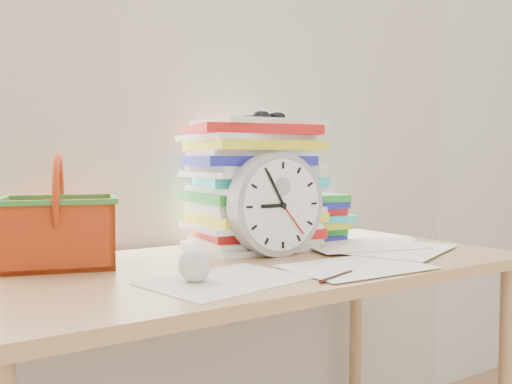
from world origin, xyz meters
TOP-DOWN VIEW (x-y plane):
  - curtain at (0.00, 1.98)m, footprint 2.40×0.01m
  - desk at (0.00, 1.60)m, footprint 1.40×0.70m
  - paper_stack at (0.13, 1.79)m, footprint 0.40×0.35m
  - clock at (0.10, 1.63)m, footprint 0.28×0.06m
  - sunglasses at (0.18, 1.79)m, footprint 0.16×0.14m
  - book_stack at (0.34, 1.79)m, footprint 0.28×0.22m
  - basket at (-0.43, 1.80)m, footprint 0.32×0.28m
  - crumpled_ball at (-0.24, 1.46)m, footprint 0.07×0.07m
  - pen at (0.04, 1.32)m, footprint 0.13×0.05m
  - scattered_papers at (0.00, 1.60)m, footprint 1.26×0.42m

SIDE VIEW (x-z plane):
  - desk at x=0.00m, z-range 0.30..1.05m
  - pen at x=0.04m, z-range 0.75..0.76m
  - scattered_papers at x=0.00m, z-range 0.75..0.77m
  - crumpled_ball at x=-0.24m, z-range 0.75..0.82m
  - book_stack at x=0.34m, z-range 0.75..0.90m
  - basket at x=-0.43m, z-range 0.75..1.02m
  - clock at x=0.10m, z-range 0.75..1.03m
  - paper_stack at x=0.13m, z-range 0.75..1.12m
  - sunglasses at x=0.18m, z-range 1.12..1.16m
  - curtain at x=0.00m, z-range 0.05..2.55m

